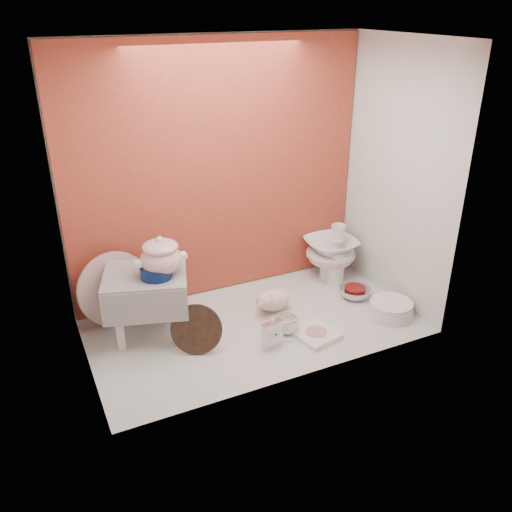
{
  "coord_description": "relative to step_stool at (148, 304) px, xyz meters",
  "views": [
    {
      "loc": [
        -1.09,
        -2.31,
        1.66
      ],
      "look_at": [
        0.02,
        0.02,
        0.42
      ],
      "focal_mm": 37.75,
      "sensor_mm": 36.0,
      "label": 1
    }
  ],
  "objects": [
    {
      "name": "ground",
      "position": [
        0.55,
        -0.18,
        -0.18
      ],
      "size": [
        1.8,
        1.8,
        0.0
      ],
      "primitive_type": "plane",
      "color": "silver",
      "rests_on": "ground"
    },
    {
      "name": "niche_shell",
      "position": [
        0.55,
        0.0,
        0.75
      ],
      "size": [
        1.86,
        1.03,
        1.53
      ],
      "color": "#AD452B",
      "rests_on": "ground"
    },
    {
      "name": "step_stool",
      "position": [
        0.0,
        0.0,
        0.0
      ],
      "size": [
        0.52,
        0.48,
        0.37
      ],
      "primitive_type": null,
      "rotation": [
        0.0,
        0.0,
        -0.3
      ],
      "color": "silver",
      "rests_on": "ground"
    },
    {
      "name": "soup_tureen",
      "position": [
        0.08,
        -0.05,
        0.29
      ],
      "size": [
        0.33,
        0.33,
        0.22
      ],
      "primitive_type": null,
      "rotation": [
        0.0,
        0.0,
        -0.36
      ],
      "color": "white",
      "rests_on": "step_stool"
    },
    {
      "name": "cobalt_bowl",
      "position": [
        0.05,
        -0.07,
        0.21
      ],
      "size": [
        0.22,
        0.22,
        0.06
      ],
      "primitive_type": "cylinder",
      "rotation": [
        0.0,
        0.0,
        0.41
      ],
      "color": "#0A1A4C",
      "rests_on": "step_stool"
    },
    {
      "name": "floral_platter",
      "position": [
        -0.13,
        0.2,
        0.02
      ],
      "size": [
        0.43,
        0.18,
        0.42
      ],
      "primitive_type": null,
      "rotation": [
        0.0,
        0.0,
        0.23
      ],
      "color": "white",
      "rests_on": "ground"
    },
    {
      "name": "blue_white_vase",
      "position": [
        0.14,
        0.19,
        -0.07
      ],
      "size": [
        0.29,
        0.29,
        0.23
      ],
      "primitive_type": "imported",
      "rotation": [
        0.0,
        0.0,
        0.43
      ],
      "color": "white",
      "rests_on": "ground"
    },
    {
      "name": "lacquer_tray",
      "position": [
        0.18,
        -0.26,
        -0.05
      ],
      "size": [
        0.28,
        0.2,
        0.26
      ],
      "primitive_type": null,
      "rotation": [
        0.0,
        0.0,
        -0.43
      ],
      "color": "black",
      "rests_on": "ground"
    },
    {
      "name": "mantel_clock",
      "position": [
        0.54,
        -0.4,
        -0.1
      ],
      "size": [
        0.12,
        0.06,
        0.17
      ],
      "primitive_type": "cube",
      "rotation": [
        0.0,
        0.0,
        0.21
      ],
      "color": "silver",
      "rests_on": "ground"
    },
    {
      "name": "plush_pig",
      "position": [
        0.72,
        -0.08,
        -0.11
      ],
      "size": [
        0.26,
        0.18,
        0.15
      ],
      "primitive_type": "ellipsoid",
      "rotation": [
        0.0,
        0.0,
        0.06
      ],
      "color": "beige",
      "rests_on": "ground"
    },
    {
      "name": "teacup_saucer",
      "position": [
        0.67,
        -0.33,
        -0.18
      ],
      "size": [
        0.18,
        0.18,
        0.01
      ],
      "primitive_type": "cylinder",
      "rotation": [
        0.0,
        0.0,
        -0.08
      ],
      "color": "white",
      "rests_on": "ground"
    },
    {
      "name": "gold_rim_teacup",
      "position": [
        0.67,
        -0.33,
        -0.12
      ],
      "size": [
        0.16,
        0.16,
        0.1
      ],
      "primitive_type": "imported",
      "rotation": [
        0.0,
        0.0,
        0.34
      ],
      "color": "white",
      "rests_on": "teacup_saucer"
    },
    {
      "name": "lattice_dish",
      "position": [
        0.8,
        -0.42,
        -0.17
      ],
      "size": [
        0.25,
        0.25,
        0.03
      ],
      "primitive_type": "cube",
      "rotation": [
        0.0,
        0.0,
        0.21
      ],
      "color": "white",
      "rests_on": "ground"
    },
    {
      "name": "dinner_plate_stack",
      "position": [
        1.31,
        -0.42,
        -0.14
      ],
      "size": [
        0.28,
        0.28,
        0.09
      ],
      "primitive_type": "cylinder",
      "rotation": [
        0.0,
        0.0,
        -0.08
      ],
      "color": "white",
      "rests_on": "ground"
    },
    {
      "name": "crystal_bowl",
      "position": [
        1.24,
        -0.15,
        -0.15
      ],
      "size": [
        0.25,
        0.25,
        0.06
      ],
      "primitive_type": "imported",
      "rotation": [
        0.0,
        0.0,
        -0.35
      ],
      "color": "silver",
      "rests_on": "ground"
    },
    {
      "name": "clear_glass_vase",
      "position": [
        1.23,
        0.06,
        -0.07
      ],
      "size": [
        0.12,
        0.12,
        0.22
      ],
      "primitive_type": "cylinder",
      "rotation": [
        0.0,
        0.0,
        -0.08
      ],
      "color": "silver",
      "rests_on": "ground"
    },
    {
      "name": "porcelain_tower",
      "position": [
        1.24,
        0.14,
        -0.0
      ],
      "size": [
        0.41,
        0.41,
        0.37
      ],
      "primitive_type": null,
      "rotation": [
        0.0,
        0.0,
        0.36
      ],
      "color": "white",
      "rests_on": "ground"
    }
  ]
}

